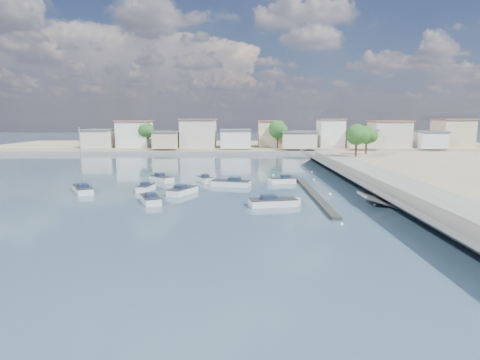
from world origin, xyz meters
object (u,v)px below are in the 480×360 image
at_px(motorboat_e, 184,191).
at_px(motorboat_g, 162,179).
at_px(motorboat_c, 229,183).
at_px(motorboat_f, 204,179).
at_px(motorboat_h, 275,202).
at_px(motorboat_b, 146,188).
at_px(motorboat_d, 281,181).
at_px(motorboat_a, 150,199).
at_px(sailboat, 82,189).

height_order(motorboat_e, motorboat_g, same).
bearing_deg(motorboat_c, motorboat_f, 137.10).
distance_m(motorboat_c, motorboat_g, 11.39).
relative_size(motorboat_c, motorboat_g, 1.43).
bearing_deg(motorboat_c, motorboat_h, -67.15).
bearing_deg(motorboat_h, motorboat_e, 147.46).
bearing_deg(motorboat_b, motorboat_f, 46.19).
bearing_deg(motorboat_f, motorboat_d, -6.28).
height_order(motorboat_a, motorboat_f, same).
bearing_deg(motorboat_c, motorboat_d, 16.77).
bearing_deg(motorboat_f, motorboat_b, -133.81).
bearing_deg(motorboat_d, motorboat_a, -139.92).
distance_m(motorboat_a, motorboat_d, 22.23).
bearing_deg(motorboat_h, sailboat, 161.55).
distance_m(motorboat_b, motorboat_h, 19.64).
height_order(motorboat_b, motorboat_h, same).
height_order(motorboat_e, motorboat_h, same).
bearing_deg(motorboat_h, motorboat_d, 81.97).
xyz_separation_m(motorboat_a, motorboat_d, (17.01, 14.31, -0.00)).
distance_m(motorboat_h, sailboat, 26.86).
bearing_deg(motorboat_d, sailboat, -164.83).
height_order(motorboat_d, sailboat, sailboat).
relative_size(motorboat_c, motorboat_d, 1.45).
bearing_deg(motorboat_g, motorboat_d, -4.85).
height_order(motorboat_e, motorboat_f, same).
bearing_deg(motorboat_d, motorboat_b, -161.95).
xyz_separation_m(motorboat_c, motorboat_d, (8.00, 2.41, -0.00)).
bearing_deg(motorboat_h, motorboat_c, 112.85).
bearing_deg(motorboat_g, sailboat, -134.89).
bearing_deg(motorboat_f, motorboat_a, -107.71).
height_order(motorboat_a, motorboat_g, same).
distance_m(motorboat_c, motorboat_e, 8.53).
relative_size(motorboat_b, motorboat_e, 0.84).
distance_m(motorboat_d, motorboat_e, 16.31).
distance_m(motorboat_a, motorboat_c, 14.93).
bearing_deg(motorboat_h, motorboat_g, 132.98).
bearing_deg(sailboat, motorboat_c, 14.52).
height_order(motorboat_a, motorboat_d, same).
xyz_separation_m(motorboat_f, motorboat_h, (9.76, -17.35, 0.00)).
bearing_deg(motorboat_c, motorboat_e, -133.03).
xyz_separation_m(motorboat_b, motorboat_g, (0.66, 7.88, 0.00)).
bearing_deg(motorboat_c, motorboat_a, -127.13).
distance_m(motorboat_e, sailboat, 13.97).
xyz_separation_m(motorboat_e, motorboat_h, (11.56, -7.38, 0.00)).
bearing_deg(motorboat_e, motorboat_g, 115.35).
height_order(motorboat_a, motorboat_b, same).
distance_m(motorboat_f, motorboat_g, 6.66).
bearing_deg(motorboat_g, motorboat_h, -47.02).
bearing_deg(sailboat, motorboat_g, 45.11).
bearing_deg(motorboat_f, motorboat_e, -100.26).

